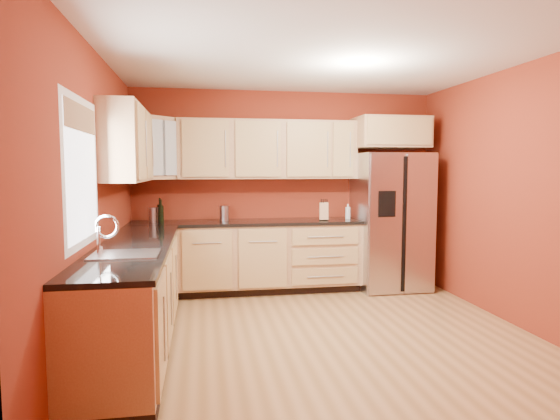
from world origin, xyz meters
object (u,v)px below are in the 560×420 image
Objects in this scene: knife_block at (324,212)px; canister_left at (153,215)px; wine_bottle_a at (161,211)px; soap_dispenser at (348,211)px; refrigerator at (390,221)px.

canister_left is at bearing -171.12° from knife_block.
wine_bottle_a reaches higher than canister_left.
knife_block is 0.38m from soap_dispenser.
soap_dispenser is (0.36, 0.13, -0.01)m from knife_block.
canister_left is 0.12m from wine_bottle_a.
knife_block is (2.03, -0.03, -0.03)m from wine_bottle_a.
wine_bottle_a is at bearing -177.72° from soap_dispenser.
refrigerator is 0.92m from knife_block.
canister_left is (-3.04, 0.08, 0.12)m from refrigerator.
soap_dispenser is at bearing 168.13° from refrigerator.
soap_dispenser is (2.49, 0.04, 0.00)m from canister_left.
canister_left is at bearing 178.57° from refrigerator.
wine_bottle_a is 2.40m from soap_dispenser.
wine_bottle_a is at bearing -30.35° from canister_left.
refrigerator is 7.98× the size of knife_block.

